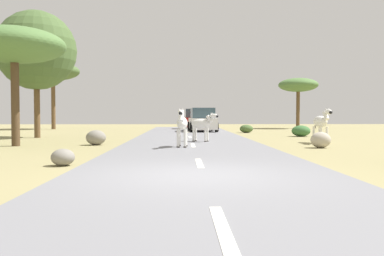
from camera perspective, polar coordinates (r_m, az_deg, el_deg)
name	(u,v)px	position (r m, az deg, el deg)	size (l,w,h in m)	color
ground_plane	(197,177)	(8.60, 0.68, -6.91)	(90.00, 90.00, 0.00)	#8E8456
road	(203,176)	(8.60, 1.62, -6.74)	(6.00, 64.00, 0.05)	slate
lane_markings	(206,182)	(7.61, 2.02, -7.67)	(0.16, 56.00, 0.01)	silver
zebra_0	(182,124)	(15.67, -1.42, 0.59)	(0.49, 1.61, 1.51)	silver
zebra_1	(321,122)	(19.42, 17.75, 0.80)	(0.57, 1.72, 1.62)	silver
zebra_2	(202,124)	(18.84, 1.43, 0.54)	(1.32, 0.89, 1.36)	silver
car_0	(195,120)	(35.59, 0.42, 1.19)	(2.02, 4.34, 1.74)	red
car_1	(202,121)	(30.13, 1.46, 1.05)	(2.18, 4.42, 1.74)	white
tree_0	(53,72)	(37.94, -19.00, 7.50)	(4.59, 4.59, 5.91)	brown
tree_2	(298,85)	(38.83, 14.73, 5.81)	(3.63, 3.63, 4.66)	brown
tree_3	(14,46)	(18.52, -23.74, 10.52)	(4.13, 4.13, 4.89)	#4C3823
tree_4	(36,51)	(24.55, -21.09, 10.14)	(4.39, 4.39, 7.08)	brown
bush_2	(301,131)	(24.87, 15.10, -0.40)	(1.10, 0.99, 0.66)	#386633
bush_4	(246,129)	(29.12, 7.67, -0.10)	(0.95, 0.86, 0.57)	#425B2D
rock_0	(63,157)	(10.92, -17.73, -3.95)	(0.60, 0.59, 0.44)	gray
rock_1	(96,138)	(17.83, -13.38, -1.32)	(0.85, 0.76, 0.64)	gray
rock_2	(321,140)	(16.65, 17.68, -1.62)	(0.79, 0.66, 0.63)	#A89E8C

